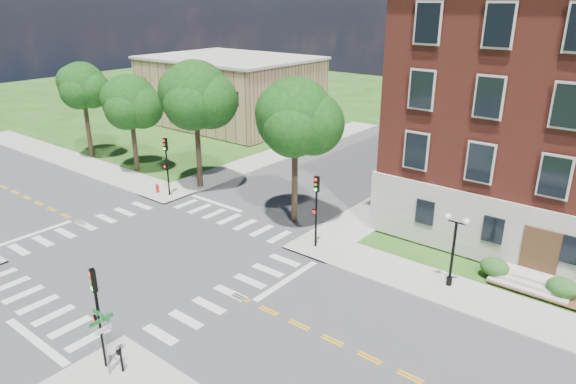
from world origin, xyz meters
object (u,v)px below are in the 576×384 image
Objects in this scene: twin_lamp_west at (454,247)px; push_button_post at (121,359)px; traffic_signal_ne at (316,203)px; street_sign_pole at (103,332)px; traffic_signal_se at (97,306)px; fire_hydrant at (157,188)px; traffic_signal_nw at (166,159)px.

twin_lamp_west is 17.86m from push_button_post.
street_sign_pole is (0.18, -15.42, -0.88)m from traffic_signal_ne.
street_sign_pole reaches higher than push_button_post.
push_button_post is (0.29, 0.45, -1.51)m from street_sign_pole.
twin_lamp_west reaches higher than street_sign_pole.
traffic_signal_se and traffic_signal_ne have the same top height.
fire_hydrant is (-16.08, -0.10, -2.72)m from traffic_signal_ne.
traffic_signal_nw is 3.01m from fire_hydrant.
traffic_signal_ne reaches higher than push_button_post.
traffic_signal_nw is at bearing 135.40° from push_button_post.
traffic_signal_nw is 21.58m from street_sign_pole.
push_button_post is (0.88, 0.23, -2.39)m from traffic_signal_se.
traffic_signal_nw is at bearing -178.34° from twin_lamp_west.
traffic_signal_ne is at bearing 88.46° from traffic_signal_se.
fire_hydrant is (-24.79, -0.87, -2.06)m from twin_lamp_west.
traffic_signal_se reaches higher than fire_hydrant.
traffic_signal_ne is 6.40× the size of fire_hydrant.
traffic_signal_se is at bearing -43.95° from fire_hydrant.
traffic_signal_se is 1.08m from street_sign_pole.
traffic_signal_nw is (-14.80, 0.09, 0.00)m from traffic_signal_ne.
fire_hydrant is (-15.67, 15.10, -2.72)m from traffic_signal_se.
twin_lamp_west is at bearing 62.22° from street_sign_pole.
twin_lamp_west is at bearing 1.66° from traffic_signal_nw.
twin_lamp_west is (23.51, 0.68, -0.66)m from traffic_signal_nw.
push_button_post is 1.60× the size of fire_hydrant.
fire_hydrant is at bearing -179.65° from traffic_signal_ne.
street_sign_pole is at bearing -117.78° from twin_lamp_west.
traffic_signal_ne is 15.17m from push_button_post.
twin_lamp_west is 24.89m from fire_hydrant.
fire_hydrant is at bearing 136.70° from street_sign_pole.
traffic_signal_nw is at bearing 179.64° from traffic_signal_ne.
push_button_post is at bearing 57.03° from street_sign_pole.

